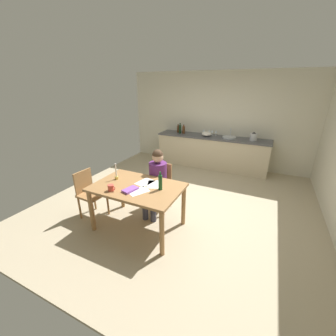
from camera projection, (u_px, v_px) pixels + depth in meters
The scene contains 24 objects.
ground_plane at pixel (181, 203), 4.33m from camera, with size 5.20×5.20×0.04m, color tan.
wall_back at pixel (217, 120), 6.02m from camera, with size 5.20×0.12×2.60m, color beige.
kitchen_counter at pixel (211, 152), 6.03m from camera, with size 3.08×0.64×0.90m.
dining_table at pixel (138, 192), 3.34m from camera, with size 1.39×0.91×0.76m.
chair_at_table at pixel (160, 184), 3.97m from camera, with size 0.42×0.42×0.88m.
person_seated at pixel (156, 178), 3.78m from camera, with size 0.34×0.60×1.19m.
chair_side_empty at pixel (90, 192), 3.72m from camera, with size 0.42×0.42×0.86m.
coffee_mug at pixel (111, 188), 3.14m from camera, with size 0.13×0.09×0.10m.
candlestick at pixel (116, 175), 3.51m from camera, with size 0.06×0.06×0.28m.
book_magazine at pixel (130, 190), 3.15m from camera, with size 0.13×0.23×0.03m, color purple.
paper_letter at pixel (138, 191), 3.14m from camera, with size 0.21×0.30×0.00m, color white.
paper_bill at pixel (154, 184), 3.36m from camera, with size 0.21×0.30×0.00m, color white.
paper_envelope at pixel (145, 182), 3.43m from camera, with size 0.21×0.30×0.00m, color white.
wine_bottle_on_table at pixel (160, 182), 3.15m from camera, with size 0.06×0.06×0.29m.
sink_unit at pixel (229, 137), 5.68m from camera, with size 0.36×0.36×0.24m.
bottle_oil at pixel (178, 129), 6.31m from camera, with size 0.06×0.06×0.25m.
bottle_vinegar at pixel (180, 129), 6.17m from camera, with size 0.07×0.07×0.30m.
bottle_wine_red at pixel (184, 130), 6.17m from camera, with size 0.08×0.08×0.26m.
mixing_bowl at pixel (207, 134), 5.87m from camera, with size 0.27×0.27×0.12m, color white.
stovetop_kettle at pixel (254, 137), 5.40m from camera, with size 0.18×0.18×0.22m.
wine_glass_near_sink at pixel (216, 132), 5.93m from camera, with size 0.07×0.07×0.15m.
wine_glass_by_kettle at pixel (212, 131), 5.97m from camera, with size 0.07×0.07×0.15m.
wine_glass_back_left at pixel (209, 131), 6.00m from camera, with size 0.07×0.07×0.15m.
wine_glass_back_right at pixel (204, 131), 6.07m from camera, with size 0.07×0.07×0.15m.
Camera 1 is at (1.39, -3.50, 2.24)m, focal length 22.60 mm.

